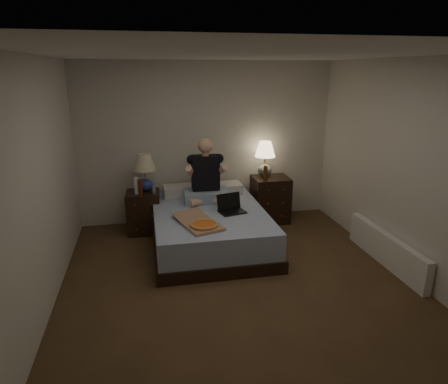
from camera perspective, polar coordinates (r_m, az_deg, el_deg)
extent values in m
cube|color=brown|center=(4.67, 2.28, -13.26)|extent=(4.00, 4.50, 0.00)
cube|color=white|center=(4.04, 2.71, 19.06)|extent=(4.00, 4.50, 0.00)
cube|color=silver|center=(6.34, -2.47, 6.99)|extent=(4.00, 0.00, 2.50)
cube|color=silver|center=(2.23, 16.97, -13.61)|extent=(4.00, 0.00, 2.50)
cube|color=silver|center=(4.19, -25.12, 0.08)|extent=(0.00, 4.50, 2.50)
cube|color=silver|center=(5.04, 25.13, 2.74)|extent=(0.00, 4.50, 2.50)
cube|color=#5572AB|center=(5.57, -2.05, -5.16)|extent=(1.52, 2.02, 0.50)
cube|color=black|center=(6.10, -11.39, -2.84)|extent=(0.51, 0.46, 0.63)
cube|color=black|center=(6.47, 6.61, -1.02)|extent=(0.56, 0.51, 0.73)
cylinder|color=white|center=(5.90, -12.39, 0.90)|extent=(0.07, 0.07, 0.25)
cylinder|color=#A4A5A0|center=(5.90, -10.00, 0.28)|extent=(0.07, 0.07, 0.10)
cylinder|color=#581E0C|center=(5.85, -11.85, 0.69)|extent=(0.06, 0.06, 0.23)
cylinder|color=#55300C|center=(6.17, 5.94, 2.75)|extent=(0.06, 0.06, 0.23)
cube|color=white|center=(5.46, 22.14, -7.58)|extent=(0.10, 1.60, 0.40)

